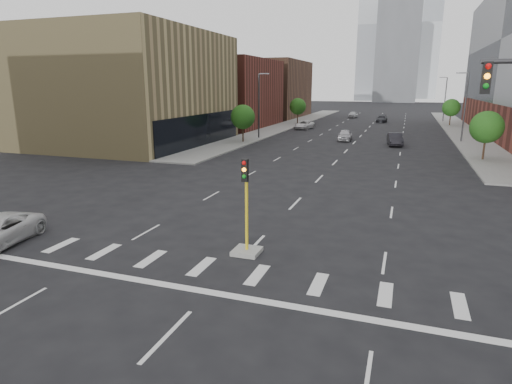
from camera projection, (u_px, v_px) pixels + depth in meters
The scene contains 22 objects.
ground at pixel (128, 376), 11.31m from camera, with size 400.00×400.00×0.00m, color black.
sidewalk_left_far at pixel (291, 124), 83.84m from camera, with size 5.00×92.00×0.15m, color gray.
sidewalk_right_far at pixel (458, 129), 74.22m from camera, with size 5.00×92.00×0.15m, color gray.
building_left_mid at pixel (131, 89), 55.04m from camera, with size 20.00×24.00×14.00m, color tan.
building_left_far_a at pixel (215, 93), 79.09m from camera, with size 20.00×22.00×12.00m, color brown.
building_left_far_b at pixel (260, 89), 102.76m from camera, with size 20.00×24.00×13.00m, color brown.
tower_left at pixel (383, 26), 206.75m from camera, with size 22.00×22.00×70.00m, color #B2B7BC.
tower_right at pixel (422, 24), 236.38m from camera, with size 20.00×20.00×80.00m, color #B2B7BC.
tower_mid at pixel (398, 51), 189.04m from camera, with size 18.00×18.00×44.00m, color slate.
median_traffic_signal at pixel (246, 233), 19.28m from camera, with size 1.20×1.20×4.40m.
streetlight_right_a at pixel (465, 104), 56.14m from camera, with size 1.60×0.22×9.07m.
streetlight_right_b at pixel (445, 97), 88.18m from camera, with size 1.60×0.22×9.07m.
streetlight_left at pixel (259, 103), 60.16m from camera, with size 1.60×0.22×9.07m.
tree_left_near at pixel (243, 117), 56.17m from camera, with size 3.20×3.20×4.85m.
tree_left_far at pixel (298, 106), 83.63m from camera, with size 3.20×3.20×4.85m.
tree_right_near at pixel (487, 127), 42.61m from camera, with size 3.20×3.20×4.85m.
tree_right_far at pixel (451, 108), 79.23m from camera, with size 3.20×3.20×4.85m.
car_near_left at pixel (345, 135), 59.00m from camera, with size 1.78×4.42×1.51m, color #A6A5AA.
car_mid_right at pixel (395, 139), 54.19m from camera, with size 1.66×4.76×1.57m, color black.
car_far_left at pixel (304, 125), 74.58m from camera, with size 2.38×5.17×1.44m, color silver.
car_deep_right at pixel (382, 119), 87.72m from camera, with size 1.94×4.77×1.39m, color black.
car_distant at pixel (353, 115), 100.07m from camera, with size 1.73×4.29×1.46m, color #B6B7BB.
Camera 1 is at (6.44, -8.11, 7.48)m, focal length 30.00 mm.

